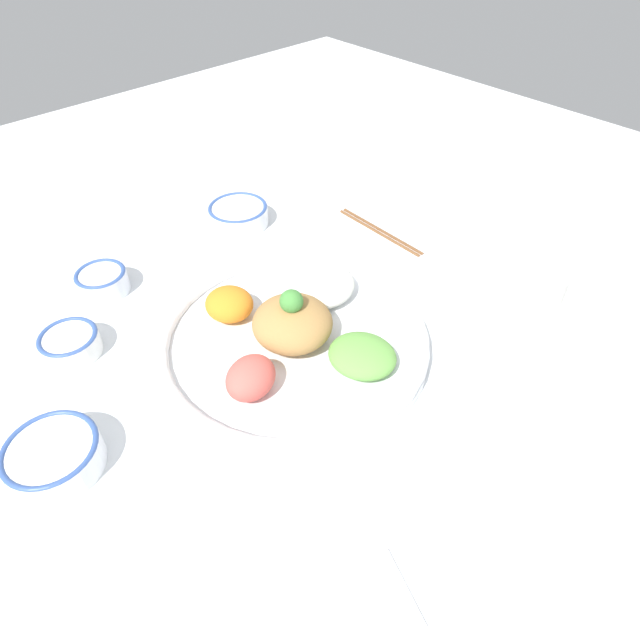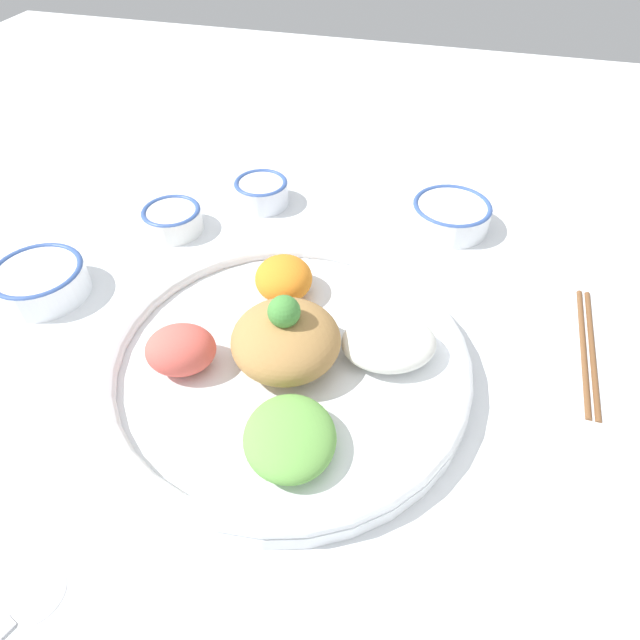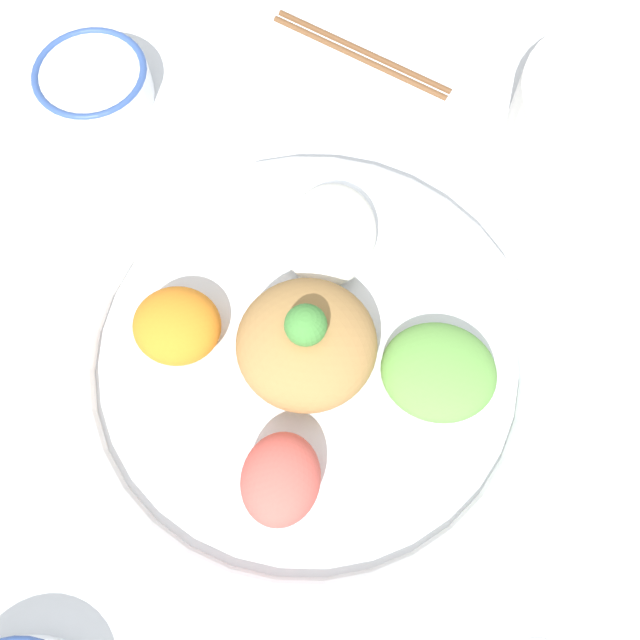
{
  "view_description": "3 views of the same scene",
  "coord_description": "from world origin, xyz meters",
  "px_view_note": "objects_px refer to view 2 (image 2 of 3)",
  "views": [
    {
      "loc": [
        -0.42,
        0.36,
        0.59
      ],
      "look_at": [
        0.01,
        -0.05,
        0.05
      ],
      "focal_mm": 30.0,
      "sensor_mm": 36.0,
      "label": 1
    },
    {
      "loc": [
        -0.34,
        -0.15,
        0.47
      ],
      "look_at": [
        0.08,
        -0.04,
        0.04
      ],
      "focal_mm": 30.0,
      "sensor_mm": 36.0,
      "label": 2
    },
    {
      "loc": [
        -0.09,
        0.18,
        0.64
      ],
      "look_at": [
        0.03,
        -0.04,
        0.04
      ],
      "focal_mm": 42.0,
      "sensor_mm": 36.0,
      "label": 3
    }
  ],
  "objects_px": {
    "sauce_bowl_red": "(40,280)",
    "rice_bowl_plain": "(172,218)",
    "salad_platter": "(288,358)",
    "chopsticks_pair_near": "(589,348)",
    "rice_bowl_blue": "(451,214)",
    "sauce_bowl_dark": "(261,191)",
    "serving_spoon_main": "(13,618)"
  },
  "relations": [
    {
      "from": "salad_platter",
      "to": "rice_bowl_plain",
      "type": "xyz_separation_m",
      "value": [
        0.22,
        0.25,
        -0.0
      ]
    },
    {
      "from": "rice_bowl_blue",
      "to": "chopsticks_pair_near",
      "type": "height_order",
      "value": "rice_bowl_blue"
    },
    {
      "from": "rice_bowl_blue",
      "to": "chopsticks_pair_near",
      "type": "relative_size",
      "value": 0.55
    },
    {
      "from": "sauce_bowl_red",
      "to": "rice_bowl_blue",
      "type": "distance_m",
      "value": 0.58
    },
    {
      "from": "rice_bowl_blue",
      "to": "chopsticks_pair_near",
      "type": "xyz_separation_m",
      "value": [
        -0.21,
        -0.19,
        -0.02
      ]
    },
    {
      "from": "chopsticks_pair_near",
      "to": "serving_spoon_main",
      "type": "relative_size",
      "value": 1.6
    },
    {
      "from": "salad_platter",
      "to": "rice_bowl_plain",
      "type": "relative_size",
      "value": 4.68
    },
    {
      "from": "sauce_bowl_red",
      "to": "chopsticks_pair_near",
      "type": "height_order",
      "value": "sauce_bowl_red"
    },
    {
      "from": "sauce_bowl_red",
      "to": "rice_bowl_plain",
      "type": "xyz_separation_m",
      "value": [
        0.18,
        -0.1,
        -0.0
      ]
    },
    {
      "from": "sauce_bowl_red",
      "to": "rice_bowl_blue",
      "type": "xyz_separation_m",
      "value": [
        0.29,
        -0.5,
        -0.0
      ]
    },
    {
      "from": "rice_bowl_blue",
      "to": "sauce_bowl_red",
      "type": "bearing_deg",
      "value": 120.33
    },
    {
      "from": "sauce_bowl_dark",
      "to": "chopsticks_pair_near",
      "type": "xyz_separation_m",
      "value": [
        -0.2,
        -0.48,
        -0.02
      ]
    },
    {
      "from": "sauce_bowl_red",
      "to": "serving_spoon_main",
      "type": "bearing_deg",
      "value": -148.34
    },
    {
      "from": "rice_bowl_plain",
      "to": "serving_spoon_main",
      "type": "distance_m",
      "value": 0.54
    },
    {
      "from": "rice_bowl_plain",
      "to": "chopsticks_pair_near",
      "type": "distance_m",
      "value": 0.6
    },
    {
      "from": "salad_platter",
      "to": "chopsticks_pair_near",
      "type": "xyz_separation_m",
      "value": [
        0.13,
        -0.34,
        -0.02
      ]
    },
    {
      "from": "sauce_bowl_red",
      "to": "serving_spoon_main",
      "type": "relative_size",
      "value": 0.87
    },
    {
      "from": "sauce_bowl_dark",
      "to": "serving_spoon_main",
      "type": "bearing_deg",
      "value": -178.98
    },
    {
      "from": "serving_spoon_main",
      "to": "rice_bowl_blue",
      "type": "bearing_deg",
      "value": 176.85
    },
    {
      "from": "sauce_bowl_dark",
      "to": "serving_spoon_main",
      "type": "relative_size",
      "value": 0.64
    },
    {
      "from": "sauce_bowl_red",
      "to": "chopsticks_pair_near",
      "type": "relative_size",
      "value": 0.54
    },
    {
      "from": "rice_bowl_plain",
      "to": "salad_platter",
      "type": "bearing_deg",
      "value": -131.53
    },
    {
      "from": "rice_bowl_blue",
      "to": "rice_bowl_plain",
      "type": "distance_m",
      "value": 0.42
    },
    {
      "from": "rice_bowl_plain",
      "to": "serving_spoon_main",
      "type": "xyz_separation_m",
      "value": [
        -0.53,
        -0.12,
        -0.02
      ]
    },
    {
      "from": "rice_bowl_blue",
      "to": "sauce_bowl_dark",
      "type": "bearing_deg",
      "value": 92.33
    },
    {
      "from": "rice_bowl_blue",
      "to": "rice_bowl_plain",
      "type": "height_order",
      "value": "rice_bowl_blue"
    },
    {
      "from": "rice_bowl_blue",
      "to": "rice_bowl_plain",
      "type": "xyz_separation_m",
      "value": [
        -0.12,
        0.4,
        -0.0
      ]
    },
    {
      "from": "sauce_bowl_red",
      "to": "sauce_bowl_dark",
      "type": "height_order",
      "value": "sauce_bowl_red"
    },
    {
      "from": "sauce_bowl_red",
      "to": "chopsticks_pair_near",
      "type": "distance_m",
      "value": 0.69
    },
    {
      "from": "sauce_bowl_red",
      "to": "rice_bowl_plain",
      "type": "bearing_deg",
      "value": -29.39
    },
    {
      "from": "salad_platter",
      "to": "serving_spoon_main",
      "type": "relative_size",
      "value": 3.07
    },
    {
      "from": "rice_bowl_plain",
      "to": "serving_spoon_main",
      "type": "bearing_deg",
      "value": -167.63
    }
  ]
}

